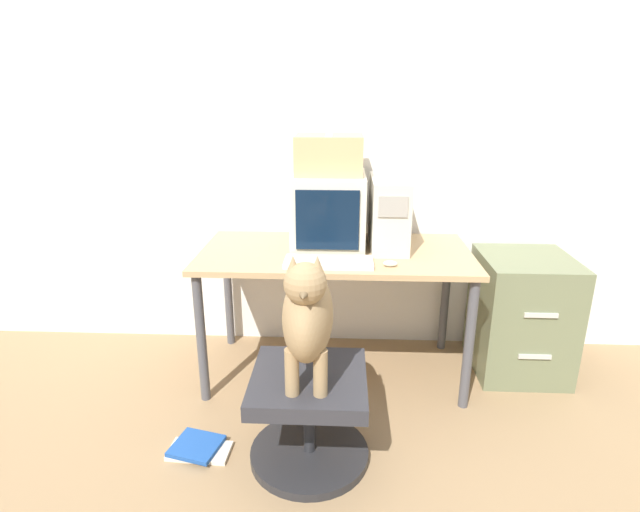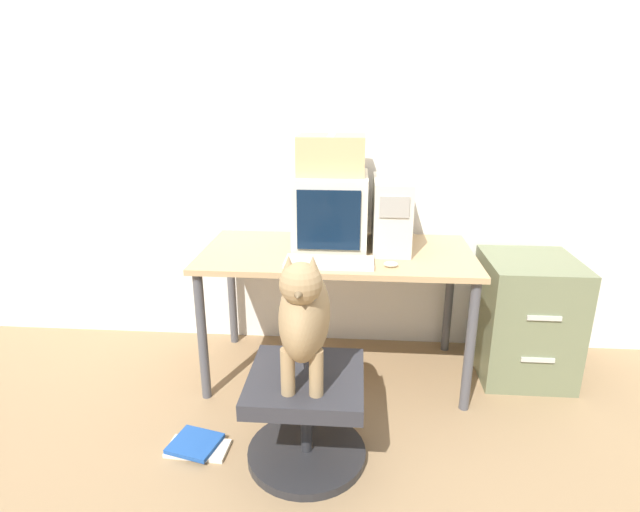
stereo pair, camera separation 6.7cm
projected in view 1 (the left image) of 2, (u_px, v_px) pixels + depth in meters
ground_plane at (333, 407)px, 2.60m from camera, size 12.00×12.00×0.00m
wall_back at (338, 139)px, 2.93m from camera, size 8.00×0.05×2.60m
desk at (335, 265)px, 2.73m from camera, size 1.46×0.72×0.74m
crt_monitor at (329, 210)px, 2.75m from camera, size 0.40×0.46×0.40m
pc_tower at (389, 213)px, 2.73m from camera, size 0.20×0.46×0.38m
keyboard at (329, 262)px, 2.49m from camera, size 0.44×0.18×0.03m
computer_mouse at (390, 264)px, 2.47m from camera, size 0.07×0.05×0.03m
office_chair at (309, 412)px, 2.18m from camera, size 0.53×0.53×0.42m
dog at (308, 313)px, 1.98m from camera, size 0.20×0.46×0.58m
filing_cabinet at (521, 315)px, 2.87m from camera, size 0.49×0.53×0.69m
cardboard_box at (329, 155)px, 2.66m from camera, size 0.35×0.30×0.21m
book_stack_floor at (198, 448)px, 2.27m from camera, size 0.29×0.24×0.04m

